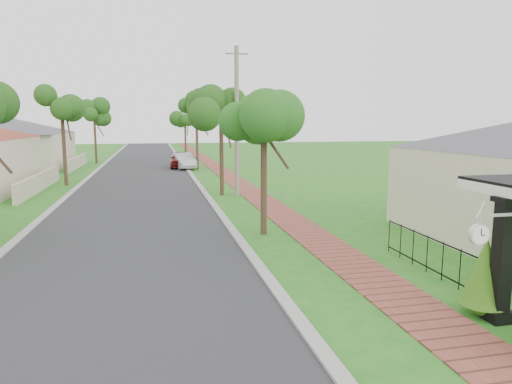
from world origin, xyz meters
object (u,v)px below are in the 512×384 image
object	(u,v)px
porch_post	(501,267)
parked_car_white	(184,161)
station_clock	(481,233)
utility_pole	(237,121)
near_tree	(264,118)
parked_car_red	(181,159)

from	to	relation	value
porch_post	parked_car_white	size ratio (longest dim) A/B	0.63
parked_car_white	station_clock	distance (m)	32.38
porch_post	parked_car_white	distance (m)	32.06
utility_pole	station_clock	bearing A→B (deg)	-85.35
near_tree	parked_car_red	bearing A→B (deg)	93.35
near_tree	utility_pole	distance (m)	8.74
porch_post	station_clock	distance (m)	1.26
parked_car_white	station_clock	world-z (taller)	station_clock
porch_post	station_clock	bearing A→B (deg)	-154.97
parked_car_red	near_tree	world-z (taller)	near_tree
parked_car_red	near_tree	size ratio (longest dim) A/B	0.83
parked_car_white	utility_pole	world-z (taller)	utility_pole
parked_car_red	near_tree	xyz separation A→B (m)	(1.45, -24.74, 3.35)
station_clock	porch_post	bearing A→B (deg)	25.03
parked_car_red	utility_pole	size ratio (longest dim) A/B	0.54
parked_car_red	station_clock	distance (m)	33.35
porch_post	parked_car_white	xyz separation A→B (m)	(-4.15, 31.79, -0.46)
parked_car_red	porch_post	bearing A→B (deg)	-78.05
parked_car_white	utility_pole	size ratio (longest dim) A/B	0.51
porch_post	parked_car_red	world-z (taller)	porch_post
parked_car_red	near_tree	distance (m)	25.01
parked_car_red	near_tree	bearing A→B (deg)	-82.24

